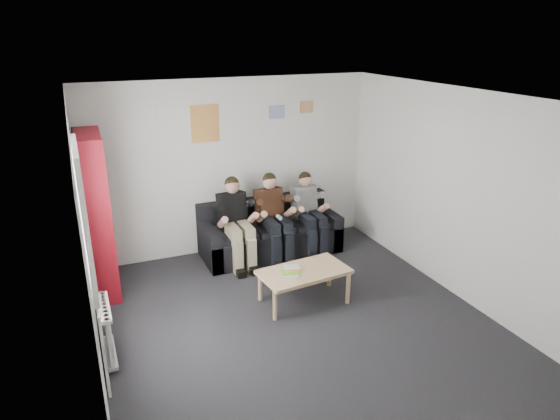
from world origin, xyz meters
The scene contains 14 objects.
room_shell centered at (0.00, 0.00, 1.35)m, with size 5.00×5.00×5.00m.
sofa centered at (0.45, 2.09, 0.30)m, with size 2.15×0.88×0.83m.
bookshelf centered at (-2.06, 1.83, 1.08)m, with size 0.32×0.97×2.16m.
coffee_table centered at (0.29, 0.47, 0.40)m, with size 1.13×0.62×0.45m.
game_cases centered at (0.09, 0.46, 0.49)m, with size 0.27×0.25×0.06m.
person_left centered at (-0.15, 1.89, 0.66)m, with size 0.41×0.87×1.32m.
person_middle centered at (0.45, 1.89, 0.65)m, with size 0.40×0.86×1.31m.
person_right centered at (1.05, 1.90, 0.63)m, with size 0.38×0.81×1.27m.
radiator centered at (-2.15, 0.20, 0.35)m, with size 0.10×0.64×0.60m.
window centered at (-2.22, 0.20, 1.03)m, with size 0.05×1.30×2.36m.
poster_large centered at (-0.40, 2.49, 2.05)m, with size 0.42×0.01×0.55m, color gold.
poster_blue centered at (0.75, 2.49, 2.15)m, with size 0.25×0.01×0.20m, color blue.
poster_pink centered at (1.25, 2.49, 2.20)m, with size 0.22×0.01×0.18m, color #C03C70.
poster_sign centered at (-1.00, 2.49, 2.25)m, with size 0.20×0.01×0.14m, color white.
Camera 1 is at (-2.22, -4.69, 3.36)m, focal length 32.00 mm.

